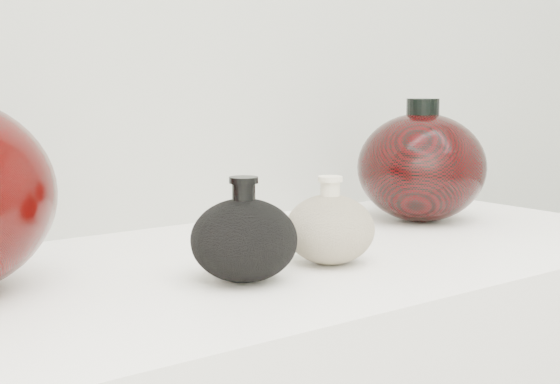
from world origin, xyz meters
TOP-DOWN VIEW (x-y plane):
  - black_gourd_vase at (-0.05, 0.87)m, footprint 0.11×0.11m
  - cream_gourd_vase at (0.08, 0.88)m, footprint 0.12×0.12m
  - right_round_pot at (0.37, 1.01)m, footprint 0.21×0.21m

SIDE VIEW (x-z plane):
  - cream_gourd_vase at x=0.08m, z-range 0.89..0.99m
  - black_gourd_vase at x=-0.05m, z-range 0.89..1.00m
  - right_round_pot at x=0.37m, z-range 0.89..1.07m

